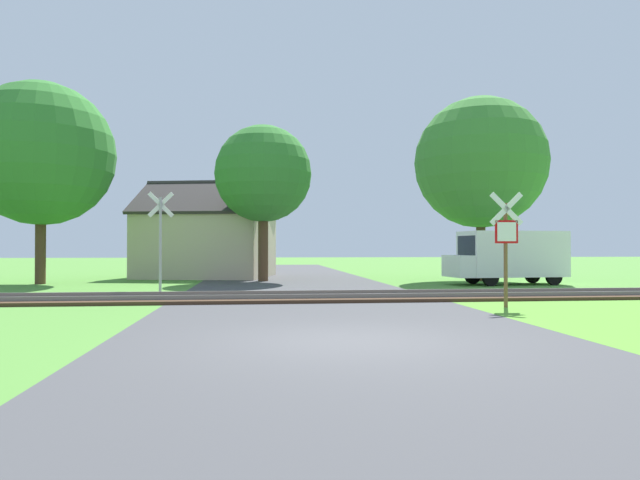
{
  "coord_description": "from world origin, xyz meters",
  "views": [
    {
      "loc": [
        -1.51,
        -9.38,
        1.56
      ],
      "look_at": [
        0.5,
        8.67,
        1.8
      ],
      "focal_mm": 32.0,
      "sensor_mm": 36.0,
      "label": 1
    }
  ],
  "objects_px": {
    "house": "(208,243)",
    "tree_right": "(481,163)",
    "tree_center": "(263,174)",
    "mail_truck": "(509,255)",
    "stop_sign_near": "(506,240)",
    "tree_left": "(41,154)",
    "crossing_sign_far": "(160,235)"
  },
  "relations": [
    {
      "from": "stop_sign_near",
      "to": "crossing_sign_far",
      "type": "bearing_deg",
      "value": -25.43
    },
    {
      "from": "stop_sign_near",
      "to": "mail_truck",
      "type": "xyz_separation_m",
      "value": [
        4.12,
        8.81,
        -0.51
      ]
    },
    {
      "from": "crossing_sign_far",
      "to": "tree_right",
      "type": "distance_m",
      "value": 15.42
    },
    {
      "from": "tree_right",
      "to": "mail_truck",
      "type": "xyz_separation_m",
      "value": [
        0.08,
        -2.78,
        -4.31
      ]
    },
    {
      "from": "stop_sign_near",
      "to": "tree_center",
      "type": "xyz_separation_m",
      "value": [
        -6.14,
        12.41,
        3.22
      ]
    },
    {
      "from": "tree_center",
      "to": "mail_truck",
      "type": "relative_size",
      "value": 1.43
    },
    {
      "from": "stop_sign_near",
      "to": "crossing_sign_far",
      "type": "height_order",
      "value": "crossing_sign_far"
    },
    {
      "from": "tree_right",
      "to": "tree_left",
      "type": "bearing_deg",
      "value": -179.09
    },
    {
      "from": "house",
      "to": "tree_right",
      "type": "distance_m",
      "value": 14.39
    },
    {
      "from": "tree_center",
      "to": "mail_truck",
      "type": "bearing_deg",
      "value": -19.31
    },
    {
      "from": "tree_right",
      "to": "mail_truck",
      "type": "height_order",
      "value": "tree_right"
    },
    {
      "from": "stop_sign_near",
      "to": "mail_truck",
      "type": "bearing_deg",
      "value": -110.97
    },
    {
      "from": "tree_left",
      "to": "tree_right",
      "type": "distance_m",
      "value": 19.64
    },
    {
      "from": "tree_center",
      "to": "tree_right",
      "type": "xyz_separation_m",
      "value": [
        10.18,
        -0.81,
        0.58
      ]
    },
    {
      "from": "tree_center",
      "to": "house",
      "type": "bearing_deg",
      "value": 125.82
    },
    {
      "from": "crossing_sign_far",
      "to": "house",
      "type": "bearing_deg",
      "value": 88.15
    },
    {
      "from": "crossing_sign_far",
      "to": "tree_left",
      "type": "bearing_deg",
      "value": 137.18
    },
    {
      "from": "house",
      "to": "tree_center",
      "type": "distance_m",
      "value": 5.83
    },
    {
      "from": "stop_sign_near",
      "to": "tree_center",
      "type": "bearing_deg",
      "value": -59.58
    },
    {
      "from": "stop_sign_near",
      "to": "house",
      "type": "height_order",
      "value": "house"
    },
    {
      "from": "tree_center",
      "to": "mail_truck",
      "type": "xyz_separation_m",
      "value": [
        10.26,
        -3.59,
        -3.73
      ]
    },
    {
      "from": "crossing_sign_far",
      "to": "tree_left",
      "type": "distance_m",
      "value": 9.05
    },
    {
      "from": "stop_sign_near",
      "to": "tree_left",
      "type": "xyz_separation_m",
      "value": [
        -15.6,
        11.28,
        3.81
      ]
    },
    {
      "from": "stop_sign_near",
      "to": "house",
      "type": "relative_size",
      "value": 0.39
    },
    {
      "from": "stop_sign_near",
      "to": "tree_left",
      "type": "bearing_deg",
      "value": -31.79
    },
    {
      "from": "crossing_sign_far",
      "to": "house",
      "type": "height_order",
      "value": "house"
    },
    {
      "from": "house",
      "to": "tree_left",
      "type": "height_order",
      "value": "tree_left"
    },
    {
      "from": "mail_truck",
      "to": "tree_center",
      "type": "bearing_deg",
      "value": 65.32
    },
    {
      "from": "tree_left",
      "to": "mail_truck",
      "type": "xyz_separation_m",
      "value": [
        19.72,
        -2.47,
        -4.32
      ]
    },
    {
      "from": "crossing_sign_far",
      "to": "tree_right",
      "type": "bearing_deg",
      "value": 25.65
    },
    {
      "from": "tree_left",
      "to": "mail_truck",
      "type": "relative_size",
      "value": 1.71
    },
    {
      "from": "crossing_sign_far",
      "to": "mail_truck",
      "type": "height_order",
      "value": "crossing_sign_far"
    }
  ]
}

